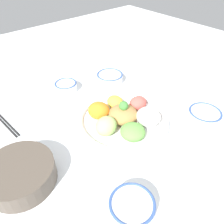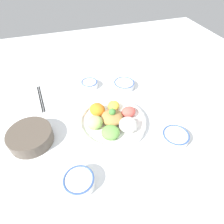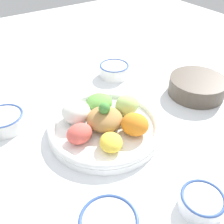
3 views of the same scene
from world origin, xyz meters
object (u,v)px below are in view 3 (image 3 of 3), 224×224
Objects in this scene: salad_platter at (104,123)px; side_serving_bowl at (197,85)px; sauce_bowl_red at (4,121)px; sauce_bowl_dark at (114,70)px; rice_bowl_blue at (202,202)px.

side_serving_bowl is (-0.01, -0.37, 0.01)m from salad_platter.
salad_platter is 0.29m from sauce_bowl_red.
salad_platter reaches higher than sauce_bowl_dark.
sauce_bowl_dark is 0.59× the size of side_serving_bowl.
sauce_bowl_dark is at bearing -80.69° from sauce_bowl_red.
rice_bowl_blue is 0.60m from sauce_bowl_dark.
rice_bowl_blue is at bearing 163.74° from sauce_bowl_dark.
rice_bowl_blue is 0.45m from side_serving_bowl.
salad_platter is 3.42× the size of rice_bowl_blue.
salad_platter is at bearing 87.73° from side_serving_bowl.
rice_bowl_blue is (-0.32, -0.04, -0.01)m from salad_platter.
sauce_bowl_red is 1.02× the size of sauce_bowl_dark.
sauce_bowl_dark reaches higher than rice_bowl_blue.
rice_bowl_blue is at bearing -151.70° from sauce_bowl_red.
sauce_bowl_red is 0.60× the size of side_serving_bowl.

